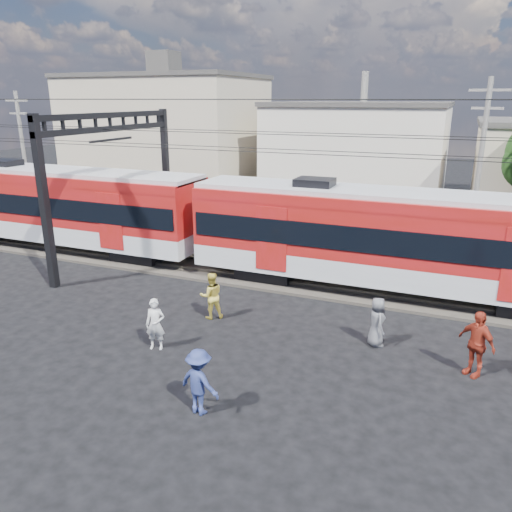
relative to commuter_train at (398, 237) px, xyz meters
The scene contains 15 objects.
ground 8.96m from the commuter_train, 112.01° to the right, with size 120.00×120.00×0.00m, color black.
track_bed 3.99m from the commuter_train, behind, with size 70.00×3.40×0.12m, color #2D2823.
rail_near 3.99m from the commuter_train, 166.94° to the right, with size 70.00×0.12×0.12m, color #59544C.
rail_far 3.99m from the commuter_train, 166.94° to the left, with size 70.00×0.12×0.12m, color #59544C.
commuter_train is the anchor object (origin of this frame).
catenary 12.19m from the commuter_train, behind, with size 70.00×9.30×7.52m.
building_west 25.89m from the commuter_train, 141.66° to the left, with size 14.28×10.20×9.30m.
building_midwest 19.75m from the commuter_train, 105.40° to the left, with size 12.24×12.24×7.30m.
utility_pole_mid 7.82m from the commuter_train, 68.44° to the left, with size 1.80×0.24×8.50m.
utility_pole_west 26.00m from the commuter_train, 166.62° to the left, with size 1.80×0.24×8.00m.
pedestrian_a 9.89m from the commuter_train, 129.97° to the right, with size 0.61×0.40×1.66m, color silver.
pedestrian_b 7.60m from the commuter_train, 140.24° to the right, with size 0.83×0.65×1.70m, color gold.
pedestrian_c 10.61m from the commuter_train, 108.85° to the right, with size 1.12×0.64×1.74m, color navy.
pedestrian_d 6.29m from the commuter_train, 61.36° to the right, with size 1.15×0.48×1.96m, color maroon.
pedestrian_e 4.90m from the commuter_train, 89.13° to the right, with size 0.79×0.51×1.61m, color #505155.
Camera 1 is at (5.24, -11.37, 7.54)m, focal length 35.00 mm.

